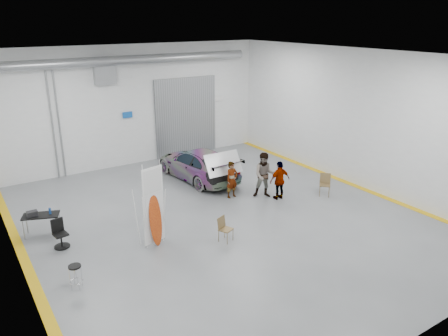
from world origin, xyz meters
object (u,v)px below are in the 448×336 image
surfboard_display (153,213)px  office_chair (60,235)px  person_a (232,180)px  sedan_car (197,164)px  work_table (39,215)px  folding_chair_near (226,234)px  shop_stool (76,277)px  person_b (265,175)px  folding_chair_far (324,189)px  person_c (280,180)px

surfboard_display → office_chair: bearing=135.5°
person_a → sedan_car: bearing=85.6°
person_a → work_table: person_a is taller
folding_chair_near → shop_stool: 5.01m
person_b → shop_stool: person_b is taller
surfboard_display → office_chair: surfboard_display is taller
person_a → shop_stool: bearing=-163.5°
sedan_car → work_table: bearing=9.5°
person_a → person_b: (1.17, -0.71, 0.19)m
person_a → surfboard_display: surfboard_display is taller
office_chair → person_a: bearing=-4.8°
person_b → folding_chair_far: size_ratio=2.07×
sedan_car → person_c: bearing=107.4°
work_table → person_c: bearing=-12.7°
person_c → work_table: (-9.06, 2.04, -0.06)m
person_a → folding_chair_near: 3.88m
sedan_car → surfboard_display: surfboard_display is taller
surfboard_display → shop_stool: (-2.86, -1.06, -0.82)m
surfboard_display → office_chair: 3.18m
person_c → folding_chair_near: bearing=29.7°
person_c → surfboard_display: (-6.02, -0.79, 0.35)m
person_a → office_chair: size_ratio=1.63×
sedan_car → office_chair: size_ratio=5.09×
person_c → work_table: size_ratio=1.23×
sedan_car → person_a: 2.75m
person_a → shop_stool: person_a is taller
folding_chair_far → office_chair: bearing=-142.9°
folding_chair_near → office_chair: 5.47m
office_chair → surfboard_display: bearing=-39.5°
person_a → folding_chair_near: bearing=-133.5°
sedan_car → person_c: size_ratio=2.96×
surfboard_display → folding_chair_far: 7.92m
folding_chair_near → folding_chair_far: size_ratio=0.91×
surfboard_display → folding_chair_far: size_ratio=3.10×
folding_chair_near → person_a: bearing=30.3°
folding_chair_far → work_table: size_ratio=0.70×
person_a → shop_stool: 7.96m
surfboard_display → sedan_car: bearing=34.3°
person_a → shop_stool: size_ratio=2.15×
person_b → person_c: size_ratio=1.18×
person_a → office_chair: (-7.10, -0.42, -0.36)m
person_b → person_c: 0.66m
person_a → person_b: person_b is taller
person_a → surfboard_display: bearing=-162.0°
sedan_car → surfboard_display: size_ratio=1.68×
person_c → office_chair: (-8.66, 0.82, -0.40)m
person_a → folding_chair_far: person_a is taller
person_a → folding_chair_far: bearing=-36.8°
person_c → folding_chair_far: (1.85, -0.77, -0.53)m
sedan_car → folding_chair_near: (-2.23, -5.81, -0.44)m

